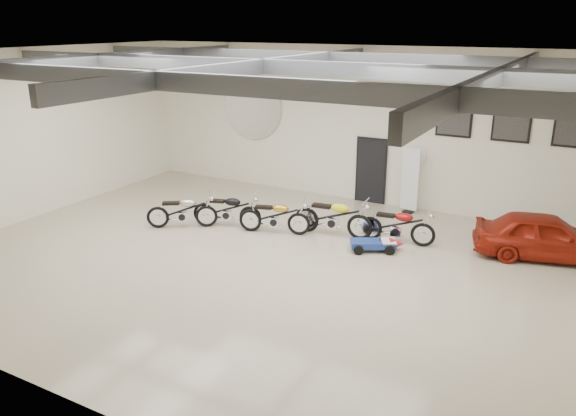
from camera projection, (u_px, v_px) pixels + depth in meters
The scene contains 19 objects.
floor at pixel (265, 264), 13.88m from camera, with size 16.00×12.00×0.01m, color tan.
ceiling at pixel (262, 55), 12.29m from camera, with size 16.00×12.00×0.01m, color slate.
back_wall at pixel (359, 125), 18.08m from camera, with size 16.00×0.02×5.00m, color #ECE4CB.
left_wall at pixel (33, 134), 16.72m from camera, with size 0.02×12.00×5.00m, color #ECE4CB.
ceiling_beams at pixel (262, 66), 12.37m from camera, with size 15.80×11.80×0.32m, color #56575D, non-canonical shape.
door at pixel (371, 171), 18.27m from camera, with size 0.92×0.08×2.10m, color black.
logo_plaque at pixel (253, 108), 19.76m from camera, with size 2.30×0.06×1.16m, color silver, non-canonical shape.
poster_left at pixel (455, 114), 16.50m from camera, with size 1.05×0.08×1.35m, color black, non-canonical shape.
poster_mid at pixel (512, 118), 15.77m from camera, with size 1.05×0.08×1.35m, color black, non-canonical shape.
poster_right at pixel (575, 123), 15.04m from camera, with size 1.05×0.08×1.35m, color black, non-canonical shape.
oil_sign at pixel (415, 156), 17.43m from camera, with size 0.72×0.10×0.72m, color white, non-canonical shape.
banner_stand at pixel (410, 182), 17.26m from camera, with size 0.54×0.22×1.99m, color white, non-canonical shape.
motorcycle_silver at pixel (182, 210), 16.16m from camera, with size 1.99×0.62×1.04m, color silver, non-canonical shape.
motorcycle_black at pixel (227, 209), 16.27m from camera, with size 2.00×0.62×1.04m, color silver, non-canonical shape.
motorcycle_gold at pixel (274, 216), 15.72m from camera, with size 2.00×0.62×1.04m, color silver, non-canonical shape.
motorcycle_yellow at pixel (333, 216), 15.52m from camera, with size 2.22×0.69×1.15m, color silver, non-canonical shape.
motorcycle_red at pixel (397, 224), 15.02m from camera, with size 2.02×0.63×1.05m, color silver, non-canonical shape.
go_kart at pixel (378, 242), 14.57m from camera, with size 1.42×0.64×0.52m, color navy, non-canonical shape.
vintage_car at pixel (546, 236), 14.05m from camera, with size 3.43×1.39×1.17m, color maroon.
Camera 1 is at (6.59, -10.90, 5.71)m, focal length 35.00 mm.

